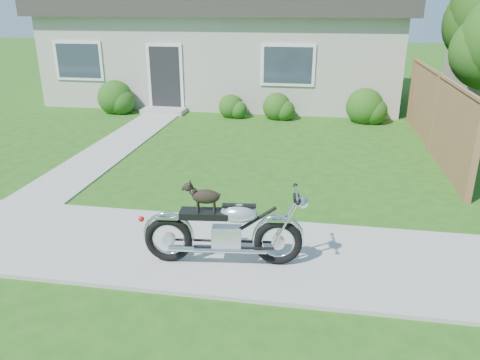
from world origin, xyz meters
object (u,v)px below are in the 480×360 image
fence (435,113)px  motorcycle_with_dog (226,229)px  house (228,38)px  potted_plant_left (110,100)px  potted_plant_right (238,107)px

fence → motorcycle_with_dog: bearing=-122.6°
house → potted_plant_left: size_ratio=16.61×
fence → potted_plant_right: 6.01m
house → fence: (6.30, -6.24, -1.22)m
potted_plant_left → potted_plant_right: bearing=0.0°
fence → house: bearing=135.3°
motorcycle_with_dog → potted_plant_left: bearing=116.1°
potted_plant_right → motorcycle_with_dog: bearing=-81.2°
house → potted_plant_right: house is taller
fence → motorcycle_with_dog: fence is taller
potted_plant_right → motorcycle_with_dog: 9.03m
fence → potted_plant_right: (-5.29, 2.80, -0.61)m
potted_plant_left → potted_plant_right: (4.32, 0.00, -0.05)m
fence → motorcycle_with_dog: 7.27m
house → potted_plant_left: house is taller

